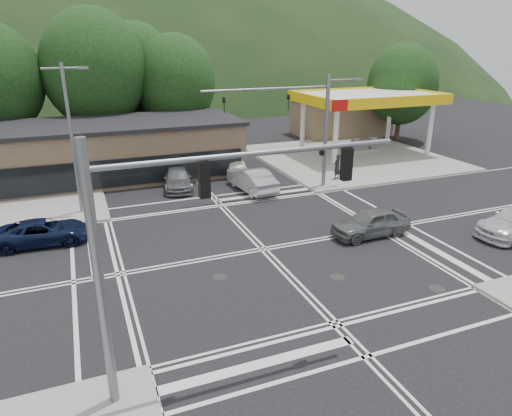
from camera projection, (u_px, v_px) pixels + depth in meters
name	position (u px, v px, depth m)	size (l,w,h in m)	color
ground	(263.00, 249.00, 23.59)	(120.00, 120.00, 0.00)	black
sidewalk_ne	(351.00, 157.00, 41.86)	(16.00, 16.00, 0.15)	gray
gas_station_canopy	(367.00, 100.00, 41.70)	(12.32, 8.34, 5.75)	silver
convenience_store	(341.00, 118.00, 51.69)	(10.00, 6.00, 3.80)	#846B4F
commercial_row	(82.00, 154.00, 34.92)	(24.00, 8.00, 4.00)	brown
hill_north	(108.00, 89.00, 102.00)	(252.00, 126.00, 140.00)	black
tree_n_b	(94.00, 69.00, 39.71)	(9.00, 9.00, 12.98)	#382619
tree_n_c	(175.00, 82.00, 42.60)	(7.60, 7.60, 10.87)	#382619
tree_n_e	(135.00, 73.00, 44.82)	(8.40, 8.40, 11.98)	#382619
tree_ne	(402.00, 85.00, 47.36)	(7.20, 7.20, 9.99)	#382619
streetlight_nw	(72.00, 133.00, 26.74)	(2.50, 0.25, 9.00)	slate
signal_mast_ne	(311.00, 119.00, 31.40)	(11.65, 0.30, 8.00)	slate
signal_mast_sw	(164.00, 237.00, 12.45)	(9.14, 0.28, 8.00)	slate
car_blue_west	(43.00, 232.00, 24.05)	(2.18, 4.72, 1.31)	black
car_grey_center	(371.00, 222.00, 25.02)	(1.81, 4.49, 1.53)	#5A5D5E
car_queue_a	(252.00, 180.00, 32.48)	(1.74, 4.99, 1.64)	#A8ABAF
car_queue_b	(235.00, 165.00, 36.70)	(1.73, 4.31, 1.47)	white
car_northbound	(178.00, 179.00, 33.14)	(1.97, 4.86, 1.41)	#57595B
pedestrian	(337.00, 167.00, 34.78)	(0.69, 0.46, 1.90)	black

